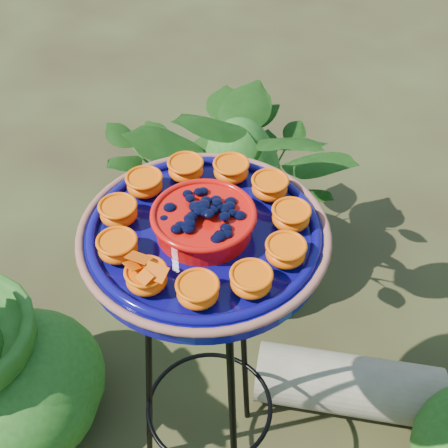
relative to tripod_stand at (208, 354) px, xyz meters
The scene contains 4 objects.
tripod_stand is the anchor object (origin of this frame).
feeder_dish 0.37m from the tripod_stand, 77.01° to the right, with size 0.50×0.50×0.10m.
driftwood_log 0.60m from the tripod_stand, 73.18° to the left, with size 0.17×0.17×0.52m, color tan.
shrub_back_left 0.72m from the tripod_stand, 131.08° to the left, with size 0.73×0.63×0.81m, color #1F5115.
Camera 1 is at (0.52, -0.55, 1.64)m, focal length 50.00 mm.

